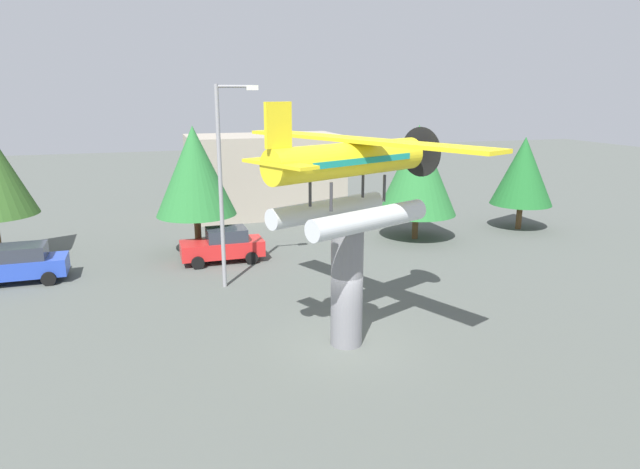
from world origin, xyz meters
TOP-DOWN VIEW (x-y plane):
  - ground_plane at (0.00, 0.00)m, footprint 140.00×140.00m
  - display_pedestal at (0.00, 0.00)m, footprint 1.10×1.10m
  - floatplane_monument at (0.12, 0.05)m, footprint 7.17×9.98m
  - car_near_blue at (-12.06, 10.69)m, footprint 4.20×2.02m
  - car_mid_red at (-2.66, 11.09)m, footprint 4.20×2.02m
  - streetlight_primary at (-3.00, 7.21)m, footprint 1.84×0.28m
  - storefront_building at (1.93, 22.00)m, footprint 10.65×5.51m
  - tree_east at (-3.74, 12.89)m, footprint 4.22×4.22m
  - tree_center_back at (8.97, 12.31)m, footprint 4.68×4.68m
  - tree_far_east at (16.45, 12.48)m, footprint 3.82×3.82m

SIDE VIEW (x-z plane):
  - ground_plane at x=0.00m, z-range 0.00..0.00m
  - car_near_blue at x=-12.06m, z-range 0.00..1.76m
  - car_mid_red at x=-2.66m, z-range 0.00..1.76m
  - display_pedestal at x=0.00m, z-range 0.00..4.28m
  - storefront_building at x=1.93m, z-range 0.00..5.63m
  - tree_far_east at x=16.45m, z-range 0.80..6.66m
  - tree_center_back at x=8.97m, z-range 0.76..7.50m
  - tree_east at x=-3.74m, z-range 1.08..7.96m
  - streetlight_primary at x=-3.00m, z-range 0.65..9.52m
  - floatplane_monument at x=0.12m, z-range 3.95..7.95m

